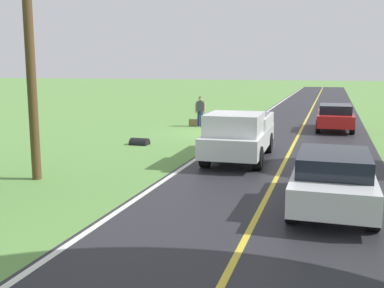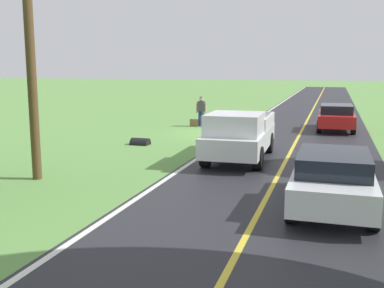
# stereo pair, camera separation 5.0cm
# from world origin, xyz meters

# --- Properties ---
(ground_plane) EXTENTS (200.00, 200.00, 0.00)m
(ground_plane) POSITION_xyz_m (0.00, 0.00, 0.00)
(ground_plane) COLOR #609347
(road_surface) EXTENTS (6.82, 120.00, 0.00)m
(road_surface) POSITION_xyz_m (-4.14, 0.00, 0.00)
(road_surface) COLOR #28282D
(road_surface) RESTS_ON ground
(lane_edge_line) EXTENTS (0.16, 117.60, 0.00)m
(lane_edge_line) POSITION_xyz_m (-0.91, 0.00, 0.01)
(lane_edge_line) COLOR silver
(lane_edge_line) RESTS_ON ground
(lane_centre_line) EXTENTS (0.14, 117.60, 0.00)m
(lane_centre_line) POSITION_xyz_m (-4.14, 0.00, 0.01)
(lane_centre_line) COLOR gold
(lane_centre_line) RESTS_ON ground
(hitchhiker_walking) EXTENTS (0.62, 0.51, 1.75)m
(hitchhiker_walking) POSITION_xyz_m (1.58, -2.42, 0.98)
(hitchhiker_walking) COLOR navy
(hitchhiker_walking) RESTS_ON ground
(suitcase_carried) EXTENTS (0.47, 0.22, 0.41)m
(suitcase_carried) POSITION_xyz_m (1.99, -2.32, 0.21)
(suitcase_carried) COLOR brown
(suitcase_carried) RESTS_ON ground
(pickup_truck_passing) EXTENTS (2.21, 5.45, 1.82)m
(pickup_truck_passing) POSITION_xyz_m (-2.46, 6.64, 0.97)
(pickup_truck_passing) COLOR silver
(pickup_truck_passing) RESTS_ON ground
(sedan_near_oncoming) EXTENTS (1.98, 4.43, 1.41)m
(sedan_near_oncoming) POSITION_xyz_m (-5.89, -2.94, 0.75)
(sedan_near_oncoming) COLOR red
(sedan_near_oncoming) RESTS_ON ground
(sedan_mid_oncoming) EXTENTS (1.93, 4.40, 1.41)m
(sedan_mid_oncoming) POSITION_xyz_m (-5.79, 11.71, 0.75)
(sedan_mid_oncoming) COLOR silver
(sedan_mid_oncoming) RESTS_ON ground
(utility_pole_roadside) EXTENTS (0.28, 0.28, 7.95)m
(utility_pole_roadside) POSITION_xyz_m (2.90, 11.27, 3.97)
(utility_pole_roadside) COLOR brown
(utility_pole_roadside) RESTS_ON ground
(drainage_culvert) EXTENTS (0.80, 0.60, 0.60)m
(drainage_culvert) POSITION_xyz_m (2.40, 4.53, 0.00)
(drainage_culvert) COLOR black
(drainage_culvert) RESTS_ON ground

